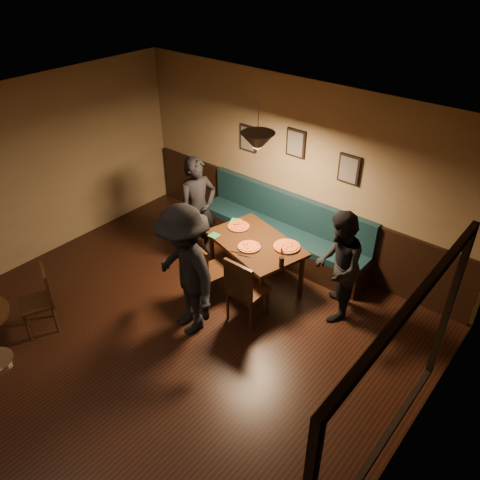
{
  "coord_description": "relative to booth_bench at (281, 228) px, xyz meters",
  "views": [
    {
      "loc": [
        3.65,
        -2.21,
        4.54
      ],
      "look_at": [
        0.15,
        2.0,
        0.95
      ],
      "focal_mm": 35.99,
      "sensor_mm": 36.0,
      "label": 1
    }
  ],
  "objects": [
    {
      "name": "chair_near_right",
      "position": [
        0.55,
        -1.52,
        0.01
      ],
      "size": [
        0.46,
        0.46,
        1.02
      ],
      "primitive_type": null,
      "rotation": [
        0.0,
        0.0,
        0.01
      ],
      "color": "black",
      "rests_on": "floor"
    },
    {
      "name": "picture_right",
      "position": [
        0.9,
        0.27,
        1.2
      ],
      "size": [
        0.32,
        0.04,
        0.42
      ],
      "primitive_type": "cube",
      "color": "black",
      "rests_on": "wall_back"
    },
    {
      "name": "napkin_b",
      "position": [
        -0.42,
        -1.11,
        0.24
      ],
      "size": [
        0.14,
        0.14,
        0.01
      ],
      "primitive_type": "cube",
      "rotation": [
        0.0,
        0.0,
        0.02
      ],
      "color": "#1B6634",
      "rests_on": "dining_table"
    },
    {
      "name": "dining_table",
      "position": [
        0.15,
        -0.85,
        -0.13
      ],
      "size": [
        1.57,
        1.22,
        0.74
      ],
      "primitive_type": "cube",
      "rotation": [
        0.0,
        0.0,
        -0.26
      ],
      "color": "black",
      "rests_on": "floor"
    },
    {
      "name": "cafe_chair_far",
      "position": [
        -1.44,
        -3.44,
        -0.04
      ],
      "size": [
        0.53,
        0.53,
        0.91
      ],
      "primitive_type": null,
      "rotation": [
        0.0,
        0.0,
        2.73
      ],
      "color": "black",
      "rests_on": "floor"
    },
    {
      "name": "wainscot",
      "position": [
        0.0,
        0.27,
        0.0
      ],
      "size": [
        5.88,
        0.06,
        1.0
      ],
      "primitive_type": "cube",
      "color": "black",
      "rests_on": "ground"
    },
    {
      "name": "wall_back",
      "position": [
        0.0,
        0.3,
        0.9
      ],
      "size": [
        6.0,
        0.0,
        6.0
      ],
      "primitive_type": "plane",
      "rotation": [
        1.57,
        0.0,
        0.0
      ],
      "color": "#8C704F",
      "rests_on": "ground"
    },
    {
      "name": "diner_front",
      "position": [
        0.05,
        -2.16,
        0.42
      ],
      "size": [
        1.34,
        1.0,
        1.84
      ],
      "primitive_type": "imported",
      "rotation": [
        0.0,
        0.0,
        -0.3
      ],
      "color": "black",
      "rests_on": "floor"
    },
    {
      "name": "pendant_lamp",
      "position": [
        0.15,
        -0.85,
        1.75
      ],
      "size": [
        0.44,
        0.44,
        0.25
      ],
      "primitive_type": "cone",
      "rotation": [
        3.14,
        0.0,
        0.0
      ],
      "color": "black",
      "rests_on": "ceiling"
    },
    {
      "name": "diner_left",
      "position": [
        -0.97,
        -0.86,
        0.36
      ],
      "size": [
        0.56,
        0.71,
        1.72
      ],
      "primitive_type": "imported",
      "rotation": [
        0.0,
        0.0,
        1.3
      ],
      "color": "black",
      "rests_on": "floor"
    },
    {
      "name": "window_glass",
      "position": [
        2.93,
        -2.7,
        1.0
      ],
      "size": [
        0.0,
        2.4,
        2.4
      ],
      "primitive_type": "plane",
      "rotation": [
        1.57,
        0.0,
        -1.57
      ],
      "color": "black",
      "rests_on": "wall_right"
    },
    {
      "name": "floor",
      "position": [
        0.0,
        -3.2,
        -0.5
      ],
      "size": [
        7.0,
        7.0,
        0.0
      ],
      "primitive_type": "plane",
      "color": "black",
      "rests_on": "ground"
    },
    {
      "name": "pizza_c",
      "position": [
        0.58,
        -0.69,
        0.26
      ],
      "size": [
        0.38,
        0.38,
        0.04
      ],
      "primitive_type": "cylinder",
      "rotation": [
        0.0,
        0.0,
        0.0
      ],
      "color": "#C26124",
      "rests_on": "dining_table"
    },
    {
      "name": "soda_glass",
      "position": [
        0.78,
        -1.11,
        0.32
      ],
      "size": [
        0.07,
        0.07,
        0.15
      ],
      "primitive_type": "cylinder",
      "rotation": [
        0.0,
        0.0,
        -0.06
      ],
      "color": "black",
      "rests_on": "dining_table"
    },
    {
      "name": "window_frame",
      "position": [
        2.96,
        -2.7,
        1.0
      ],
      "size": [
        0.06,
        2.56,
        1.86
      ],
      "primitive_type": "cube",
      "color": "black",
      "rests_on": "wall_right"
    },
    {
      "name": "chair_near_left",
      "position": [
        -0.12,
        -1.5,
        -0.03
      ],
      "size": [
        0.51,
        0.51,
        0.94
      ],
      "primitive_type": null,
      "rotation": [
        0.0,
        0.0,
        -0.25
      ],
      "color": "black",
      "rests_on": "floor"
    },
    {
      "name": "napkin_a",
      "position": [
        -0.43,
        -0.6,
        0.25
      ],
      "size": [
        0.22,
        0.22,
        0.01
      ],
      "primitive_type": "cube",
      "rotation": [
        0.0,
        0.0,
        0.39
      ],
      "color": "#207A33",
      "rests_on": "dining_table"
    },
    {
      "name": "pizza_a",
      "position": [
        -0.29,
        -0.71,
        0.26
      ],
      "size": [
        0.35,
        0.35,
        0.04
      ],
      "primitive_type": "cylinder",
      "rotation": [
        0.0,
        0.0,
        -0.09
      ],
      "color": "#BF8B24",
      "rests_on": "dining_table"
    },
    {
      "name": "pizza_b",
      "position": [
        0.18,
        -1.03,
        0.26
      ],
      "size": [
        0.42,
        0.42,
        0.04
      ],
      "primitive_type": "cylinder",
      "rotation": [
        0.0,
        0.0,
        -0.39
      ],
      "color": "gold",
      "rests_on": "dining_table"
    },
    {
      "name": "wall_right",
      "position": [
        3.0,
        -3.2,
        0.9
      ],
      "size": [
        0.0,
        7.0,
        7.0
      ],
      "primitive_type": "plane",
      "rotation": [
        1.57,
        0.0,
        -1.57
      ],
      "color": "#8C704F",
      "rests_on": "ground"
    },
    {
      "name": "picture_center",
      "position": [
        0.0,
        0.27,
        1.35
      ],
      "size": [
        0.32,
        0.04,
        0.42
      ],
      "primitive_type": "cube",
      "color": "black",
      "rests_on": "wall_back"
    },
    {
      "name": "cutlery_set",
      "position": [
        0.18,
        -1.24,
        0.24
      ],
      "size": [
        0.18,
        0.08,
        0.0
      ],
      "primitive_type": "cube",
      "rotation": [
        0.0,
        0.0,
        1.92
      ],
      "color": "#BDBCC1",
      "rests_on": "dining_table"
    },
    {
      "name": "diner_right",
      "position": [
        1.4,
        -0.69,
        0.29
      ],
      "size": [
        0.87,
        0.95,
        1.59
      ],
      "primitive_type": "imported",
      "rotation": [
        0.0,
        0.0,
        -1.14
      ],
      "color": "black",
      "rests_on": "floor"
    },
    {
      "name": "tabasco_bottle",
      "position": [
        0.62,
        -0.86,
        0.3
      ],
      "size": [
        0.03,
        0.03,
        0.12
      ],
      "primitive_type": "cylinder",
      "rotation": [
        0.0,
        0.0,
        -0.02
      ],
      "color": "maroon",
      "rests_on": "dining_table"
    },
    {
      "name": "booth_bench",
      "position": [
        0.0,
        0.0,
        0.0
      ],
      "size": [
        3.0,
        0.6,
        1.0
      ],
      "primitive_type": null,
      "color": "#0F232D",
      "rests_on": "ground"
    },
    {
      "name": "ceiling",
      "position": [
        0.0,
        -3.2,
        2.3
      ],
      "size": [
        7.0,
        7.0,
        0.0
      ],
      "primitive_type": "plane",
      "rotation": [
        3.14,
        0.0,
        0.0
      ],
      "color": "silver",
      "rests_on": "ground"
    },
    {
      "name": "picture_left",
      "position": [
        -0.9,
        0.27,
        1.2
      ],
      "size": [
        0.32,
        0.04,
        0.42
      ],
      "primitive_type": "cube",
      "color": "black",
      "rests_on": "wall_back"
    }
  ]
}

